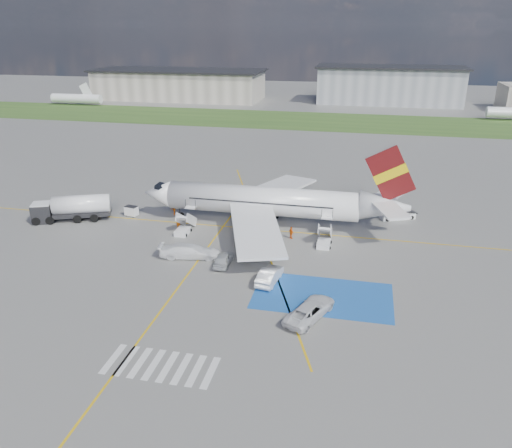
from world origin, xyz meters
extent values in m
plane|color=#60605E|center=(0.00, 0.00, 0.00)|extent=(400.00, 400.00, 0.00)
cube|color=#2D4C1E|center=(0.00, 95.00, 0.01)|extent=(400.00, 30.00, 0.01)
cube|color=gold|center=(0.00, 12.00, 0.01)|extent=(120.00, 0.20, 0.01)
cube|color=gold|center=(-5.00, -10.00, 0.01)|extent=(0.20, 60.00, 0.01)
cube|color=gold|center=(0.00, 12.00, 0.01)|extent=(20.71, 56.45, 0.01)
cube|color=#1A51A1|center=(10.00, -4.00, 0.01)|extent=(14.00, 8.00, 0.01)
cube|color=silver|center=(-6.00, -18.00, 0.01)|extent=(0.60, 4.00, 0.01)
cube|color=silver|center=(-4.80, -18.00, 0.01)|extent=(0.60, 4.00, 0.01)
cube|color=silver|center=(-3.60, -18.00, 0.01)|extent=(0.60, 4.00, 0.01)
cube|color=silver|center=(-2.40, -18.00, 0.01)|extent=(0.60, 4.00, 0.01)
cube|color=silver|center=(-1.20, -18.00, 0.01)|extent=(0.60, 4.00, 0.01)
cube|color=silver|center=(0.00, -18.00, 0.01)|extent=(0.60, 4.00, 0.01)
cube|color=silver|center=(1.20, -18.00, 0.01)|extent=(0.60, 4.00, 0.01)
cube|color=silver|center=(2.40, -18.00, 0.01)|extent=(0.60, 4.00, 0.01)
cube|color=gray|center=(-55.00, 130.00, 5.00)|extent=(60.00, 22.00, 10.00)
cube|color=gray|center=(20.00, 135.00, 6.00)|extent=(48.00, 18.00, 12.00)
cylinder|color=white|center=(0.00, 14.00, 3.40)|extent=(26.00, 3.90, 3.90)
cone|color=white|center=(-15.00, 14.00, 3.40)|extent=(4.00, 3.90, 3.90)
cube|color=black|center=(-14.40, 14.00, 4.45)|extent=(1.67, 1.90, 0.82)
cone|color=white|center=(16.20, 14.00, 3.80)|extent=(6.50, 3.90, 3.90)
cube|color=white|center=(1.00, 5.50, 2.80)|extent=(9.86, 15.95, 1.40)
cube|color=white|center=(1.00, 22.50, 2.80)|extent=(9.86, 15.95, 1.40)
cylinder|color=#38383A|center=(0.00, 8.40, 1.40)|extent=(3.40, 2.10, 2.10)
cylinder|color=#38383A|center=(0.00, 19.60, 1.40)|extent=(3.40, 2.10, 2.10)
cube|color=#540E0F|center=(16.50, 14.00, 8.20)|extent=(6.62, 0.30, 7.45)
cube|color=yellow|center=(16.50, 14.00, 8.20)|extent=(4.36, 0.40, 3.08)
cube|color=white|center=(16.80, 10.80, 4.50)|extent=(4.73, 5.95, 0.49)
cube|color=white|center=(16.80, 17.20, 4.50)|extent=(4.73, 5.95, 0.49)
cube|color=black|center=(0.00, 12.04, 3.75)|extent=(19.50, 0.04, 0.18)
cube|color=black|center=(0.00, 15.96, 3.75)|extent=(19.50, 0.04, 0.18)
cube|color=white|center=(-9.50, 9.85, 1.45)|extent=(1.40, 3.73, 2.32)
cube|color=white|center=(-9.50, 11.75, 2.50)|extent=(1.40, 1.00, 0.12)
cylinder|color=black|center=(-10.20, 11.75, 3.05)|extent=(0.06, 0.06, 1.10)
cylinder|color=black|center=(-8.80, 11.75, 3.05)|extent=(0.06, 0.06, 1.10)
cube|color=white|center=(-9.50, 8.25, 0.35)|extent=(1.60, 2.40, 0.70)
cube|color=white|center=(9.00, 9.85, 1.45)|extent=(1.40, 3.73, 2.32)
cube|color=white|center=(9.00, 11.75, 2.50)|extent=(1.40, 1.00, 0.12)
cylinder|color=black|center=(8.30, 11.75, 3.05)|extent=(0.06, 0.06, 1.10)
cylinder|color=black|center=(9.70, 11.75, 3.05)|extent=(0.06, 0.06, 1.10)
cube|color=white|center=(9.00, 8.25, 0.35)|extent=(1.60, 2.40, 0.70)
cube|color=black|center=(-30.07, 8.37, 1.31)|extent=(3.38, 3.38, 2.61)
cylinder|color=white|center=(-25.11, 10.32, 2.27)|extent=(8.14, 5.24, 2.61)
cube|color=black|center=(-25.11, 10.32, 0.96)|extent=(8.14, 5.24, 0.57)
cube|color=white|center=(-19.00, 13.07, 0.77)|extent=(1.99, 1.43, 1.26)
cube|color=black|center=(-19.00, 13.07, 1.44)|extent=(1.88, 1.32, 0.11)
cube|color=white|center=(18.37, 20.14, 0.41)|extent=(5.11, 3.43, 0.81)
cube|color=black|center=(19.48, 20.63, 1.12)|extent=(3.40, 2.38, 0.90)
imported|color=#ABAEB2|center=(-1.77, 0.71, 0.73)|extent=(1.73, 4.26, 1.45)
imported|color=silver|center=(4.16, -2.23, 0.82)|extent=(2.39, 5.16, 1.64)
imported|color=silver|center=(9.16, -8.18, 0.97)|extent=(4.22, 5.72, 1.95)
imported|color=white|center=(-6.16, 1.75, 1.08)|extent=(5.78, 3.09, 2.15)
imported|color=orange|center=(-10.78, 10.11, 0.79)|extent=(0.61, 0.44, 1.58)
imported|color=orange|center=(-13.30, 14.83, 0.85)|extent=(0.90, 1.00, 1.70)
imported|color=#E65B0C|center=(4.68, 9.85, 0.81)|extent=(0.93, 0.96, 1.61)
camera|label=1|loc=(12.79, -48.78, 25.67)|focal=35.00mm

